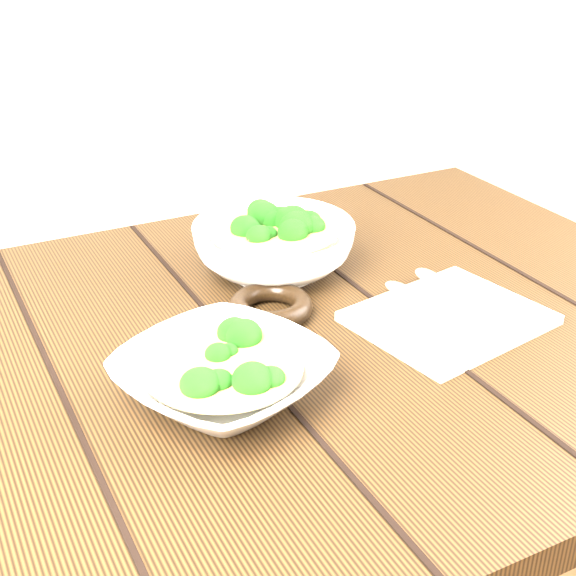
# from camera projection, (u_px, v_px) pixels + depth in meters

# --- Properties ---
(table) EXTENTS (1.20, 0.80, 0.75)m
(table) POSITION_uv_depth(u_px,v_px,m) (254.00, 425.00, 0.98)
(table) COLOR black
(table) RESTS_ON ground
(soup_bowl_front) EXTENTS (0.27, 0.27, 0.06)m
(soup_bowl_front) POSITION_uv_depth(u_px,v_px,m) (223.00, 376.00, 0.81)
(soup_bowl_front) COLOR silver
(soup_bowl_front) RESTS_ON table
(soup_bowl_back) EXTENTS (0.26, 0.26, 0.08)m
(soup_bowl_back) POSITION_uv_depth(u_px,v_px,m) (274.00, 245.00, 1.07)
(soup_bowl_back) COLOR silver
(soup_bowl_back) RESTS_ON table
(trivet) EXTENTS (0.13, 0.13, 0.03)m
(trivet) POSITION_uv_depth(u_px,v_px,m) (271.00, 306.00, 0.97)
(trivet) COLOR black
(trivet) RESTS_ON table
(napkin) EXTENTS (0.24, 0.21, 0.01)m
(napkin) POSITION_uv_depth(u_px,v_px,m) (449.00, 318.00, 0.96)
(napkin) COLOR beige
(napkin) RESTS_ON table
(spoon_left) EXTENTS (0.03, 0.18, 0.01)m
(spoon_left) POSITION_uv_depth(u_px,v_px,m) (417.00, 300.00, 0.98)
(spoon_left) COLOR #B7B1A1
(spoon_left) RESTS_ON napkin
(spoon_right) EXTENTS (0.04, 0.18, 0.01)m
(spoon_right) POSITION_uv_depth(u_px,v_px,m) (442.00, 287.00, 1.01)
(spoon_right) COLOR #B7B1A1
(spoon_right) RESTS_ON napkin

